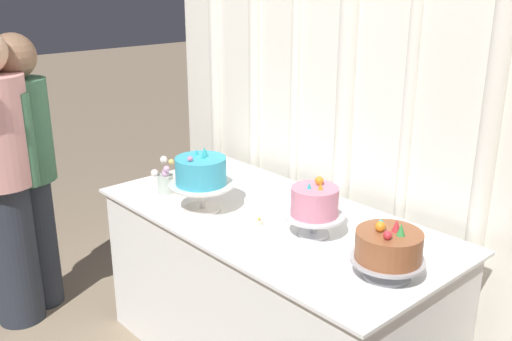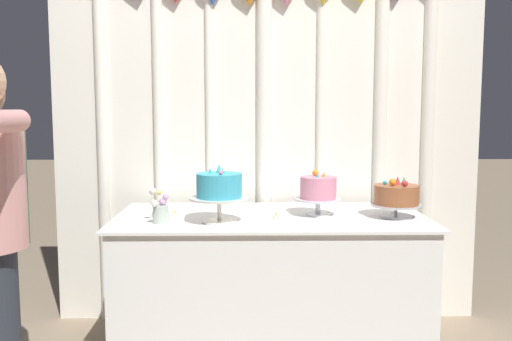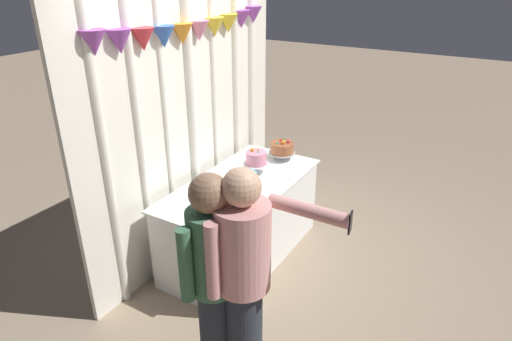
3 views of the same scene
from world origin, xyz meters
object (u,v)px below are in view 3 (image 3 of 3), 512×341
at_px(tealight_far_left, 199,212).
at_px(guest_girl_blue_dress, 244,275).
at_px(cake_table, 242,220).
at_px(cake_display_leftmost, 243,182).
at_px(cake_display_center, 256,159).
at_px(guest_man_pink_jacket, 213,274).
at_px(flower_vase, 223,209).
at_px(cake_display_rightmost, 282,148).
at_px(tealight_near_left, 210,207).
at_px(tealight_near_right, 252,183).

xyz_separation_m(tealight_far_left, guest_girl_blue_dress, (-0.57, -0.78, 0.08)).
relative_size(cake_table, cake_display_leftmost, 5.55).
relative_size(cake_display_center, guest_man_pink_jacket, 0.16).
height_order(flower_vase, guest_man_pink_jacket, guest_man_pink_jacket).
bearing_deg(cake_table, cake_display_leftmost, -145.20).
xyz_separation_m(cake_display_rightmost, tealight_near_left, (-1.20, 0.04, -0.10)).
relative_size(cake_display_leftmost, guest_man_pink_jacket, 0.20).
relative_size(cake_display_center, tealight_near_right, 6.85).
height_order(cake_display_center, flower_vase, cake_display_center).
distance_m(cake_display_leftmost, cake_display_rightmost, 0.96).
xyz_separation_m(cake_table, flower_vase, (-0.58, -0.19, 0.46)).
bearing_deg(guest_girl_blue_dress, cake_display_rightmost, 20.80).
height_order(tealight_far_left, tealight_near_left, tealight_far_left).
relative_size(cake_table, cake_display_rightmost, 6.23).
bearing_deg(guest_girl_blue_dress, cake_display_center, 27.90).
bearing_deg(tealight_near_right, flower_vase, -171.07).
relative_size(flower_vase, tealight_near_right, 4.84).
bearing_deg(guest_man_pink_jacket, flower_vase, 30.29).
bearing_deg(cake_display_rightmost, tealight_near_right, -177.19).
height_order(cake_display_rightmost, guest_girl_blue_dress, guest_girl_blue_dress).
distance_m(tealight_near_right, guest_girl_blue_dress, 1.40).
xyz_separation_m(cake_display_rightmost, tealight_far_left, (-1.30, 0.07, -0.10)).
height_order(cake_display_center, guest_girl_blue_dress, guest_girl_blue_dress).
height_order(cake_display_leftmost, tealight_near_left, cake_display_leftmost).
distance_m(cake_display_rightmost, flower_vase, 1.26).
bearing_deg(tealight_near_right, tealight_far_left, 171.51).
height_order(cake_table, flower_vase, flower_vase).
distance_m(flower_vase, tealight_far_left, 0.21).
bearing_deg(guest_man_pink_jacket, tealight_near_left, 37.36).
bearing_deg(cake_display_center, cake_display_leftmost, -160.77).
bearing_deg(tealight_near_right, cake_display_rightmost, 2.81).
bearing_deg(cake_table, tealight_near_right, -75.99).
relative_size(cake_display_leftmost, guest_girl_blue_dress, 0.19).
height_order(guest_man_pink_jacket, guest_girl_blue_dress, guest_girl_blue_dress).
distance_m(tealight_far_left, tealight_near_left, 0.11).
bearing_deg(cake_display_leftmost, tealight_near_right, 17.34).
bearing_deg(tealight_far_left, tealight_near_right, -8.49).
height_order(cake_display_center, guest_man_pink_jacket, guest_man_pink_jacket).
bearing_deg(guest_girl_blue_dress, tealight_far_left, 53.55).
bearing_deg(tealight_near_right, cake_display_leftmost, -162.66).
bearing_deg(cake_display_rightmost, tealight_near_left, 178.07).
height_order(cake_display_leftmost, flower_vase, cake_display_leftmost).
height_order(cake_display_leftmost, tealight_near_right, cake_display_leftmost).
height_order(tealight_far_left, tealight_near_right, tealight_far_left).
xyz_separation_m(flower_vase, tealight_far_left, (-0.05, 0.19, -0.06)).
relative_size(cake_display_center, tealight_near_left, 6.68).
height_order(tealight_near_right, guest_man_pink_jacket, guest_man_pink_jacket).
bearing_deg(cake_display_center, guest_girl_blue_dress, -152.10).
bearing_deg(tealight_near_left, cake_display_center, 1.52).
height_order(cake_display_rightmost, guest_man_pink_jacket, guest_man_pink_jacket).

